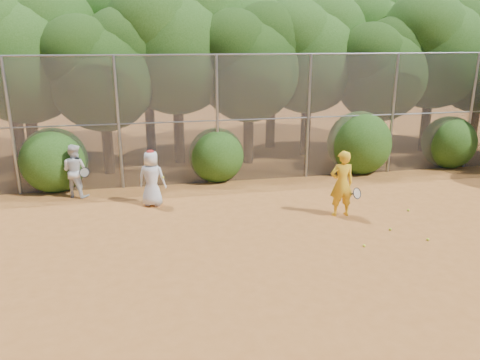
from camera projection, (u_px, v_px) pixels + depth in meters
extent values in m
plane|color=#A15B24|center=(311.00, 262.00, 9.76)|extent=(80.00, 80.00, 0.00)
cylinder|color=gray|center=(11.00, 128.00, 13.43)|extent=(0.09, 0.09, 4.00)
cylinder|color=gray|center=(118.00, 124.00, 14.02)|extent=(0.09, 0.09, 4.00)
cylinder|color=gray|center=(217.00, 121.00, 14.60)|extent=(0.09, 0.09, 4.00)
cylinder|color=gray|center=(308.00, 117.00, 15.19)|extent=(0.09, 0.09, 4.00)
cylinder|color=gray|center=(393.00, 114.00, 15.77)|extent=(0.09, 0.09, 4.00)
cylinder|color=gray|center=(471.00, 112.00, 16.36)|extent=(0.09, 0.09, 4.00)
cylinder|color=gray|center=(249.00, 54.00, 14.22)|extent=(20.00, 0.05, 0.05)
cylinder|color=gray|center=(248.00, 120.00, 14.80)|extent=(20.00, 0.04, 0.04)
cube|color=slate|center=(248.00, 120.00, 14.80)|extent=(20.00, 0.02, 4.00)
cylinder|color=black|center=(33.00, 136.00, 15.99)|extent=(0.38, 0.38, 2.52)
sphere|color=#214812|center=(23.00, 62.00, 15.27)|extent=(4.03, 4.03, 4.03)
sphere|color=#214812|center=(48.00, 30.00, 15.51)|extent=(3.23, 3.23, 3.23)
cylinder|color=black|center=(108.00, 142.00, 15.87)|extent=(0.36, 0.36, 2.17)
sphere|color=black|center=(102.00, 78.00, 15.25)|extent=(3.47, 3.47, 3.47)
sphere|color=black|center=(122.00, 50.00, 15.46)|extent=(2.78, 2.78, 2.78)
sphere|color=black|center=(80.00, 57.00, 14.69)|extent=(2.60, 2.60, 2.60)
cylinder|color=black|center=(179.00, 127.00, 17.23)|extent=(0.39, 0.39, 2.66)
sphere|color=#214812|center=(176.00, 54.00, 16.47)|extent=(4.26, 4.26, 4.26)
sphere|color=#214812|center=(198.00, 23.00, 16.72)|extent=(3.40, 3.40, 3.40)
sphere|color=#214812|center=(153.00, 28.00, 15.77)|extent=(3.19, 3.19, 3.19)
cylinder|color=black|center=(248.00, 133.00, 17.21)|extent=(0.37, 0.37, 2.27)
sphere|color=black|center=(249.00, 71.00, 16.56)|extent=(3.64, 3.64, 3.64)
sphere|color=black|center=(266.00, 44.00, 16.78)|extent=(2.91, 2.91, 2.91)
sphere|color=black|center=(232.00, 50.00, 15.97)|extent=(2.73, 2.73, 2.73)
cylinder|color=black|center=(306.00, 124.00, 18.42)|extent=(0.38, 0.38, 2.45)
sphere|color=#214812|center=(308.00, 61.00, 17.72)|extent=(3.92, 3.92, 3.92)
sphere|color=#214812|center=(325.00, 34.00, 17.95)|extent=(3.14, 3.14, 3.14)
sphere|color=#214812|center=(294.00, 40.00, 17.08)|extent=(2.94, 2.94, 2.94)
cylinder|color=black|center=(376.00, 131.00, 18.02)|extent=(0.36, 0.36, 2.10)
sphere|color=black|center=(380.00, 76.00, 17.42)|extent=(3.36, 3.36, 3.36)
sphere|color=black|center=(394.00, 53.00, 17.62)|extent=(2.69, 2.69, 2.69)
sphere|color=black|center=(371.00, 58.00, 16.87)|extent=(2.52, 2.52, 2.52)
cylinder|color=black|center=(426.00, 120.00, 19.00)|extent=(0.39, 0.39, 2.59)
sphere|color=#214812|center=(433.00, 55.00, 18.26)|extent=(4.14, 4.14, 4.14)
sphere|color=#214812|center=(449.00, 28.00, 18.51)|extent=(3.32, 3.32, 3.32)
sphere|color=#214812|center=(424.00, 33.00, 17.58)|extent=(3.11, 3.11, 3.11)
cylinder|color=black|center=(474.00, 123.00, 19.15)|extent=(0.37, 0.37, 2.31)
sphere|color=black|center=(475.00, 47.00, 17.89)|extent=(2.77, 2.77, 2.77)
cylinder|color=black|center=(18.00, 124.00, 17.93)|extent=(0.39, 0.39, 2.62)
sphere|color=#214812|center=(8.00, 55.00, 17.19)|extent=(4.20, 4.20, 4.20)
sphere|color=#214812|center=(31.00, 25.00, 17.44)|extent=(3.36, 3.36, 3.36)
cylinder|color=black|center=(150.00, 117.00, 19.07)|extent=(0.40, 0.40, 2.80)
sphere|color=#214812|center=(146.00, 47.00, 18.27)|extent=(4.48, 4.48, 4.48)
sphere|color=#214812|center=(167.00, 17.00, 18.54)|extent=(3.58, 3.58, 3.58)
sphere|color=#214812|center=(123.00, 22.00, 17.54)|extent=(3.36, 3.36, 3.36)
cylinder|color=black|center=(270.00, 118.00, 19.71)|extent=(0.38, 0.38, 2.52)
sphere|color=#214812|center=(272.00, 57.00, 18.99)|extent=(4.03, 4.03, 4.03)
sphere|color=#214812|center=(288.00, 31.00, 19.23)|extent=(3.23, 3.23, 3.23)
sphere|color=#214812|center=(257.00, 36.00, 18.34)|extent=(3.02, 3.02, 3.02)
cylinder|color=black|center=(363.00, 110.00, 21.12)|extent=(0.40, 0.40, 2.73)
sphere|color=#214812|center=(368.00, 48.00, 20.34)|extent=(4.37, 4.37, 4.37)
sphere|color=#214812|center=(384.00, 22.00, 20.60)|extent=(3.49, 3.49, 3.49)
sphere|color=#214812|center=(356.00, 27.00, 19.63)|extent=(3.28, 3.28, 3.28)
sphere|color=#214812|center=(54.00, 157.00, 14.20)|extent=(2.00, 2.00, 2.00)
sphere|color=#214812|center=(216.00, 153.00, 15.20)|extent=(1.80, 1.80, 1.80)
sphere|color=#214812|center=(359.00, 140.00, 16.12)|extent=(2.20, 2.20, 2.20)
sphere|color=#214812|center=(449.00, 140.00, 16.85)|extent=(1.90, 1.90, 1.90)
imported|color=yellow|center=(342.00, 184.00, 12.06)|extent=(0.64, 0.43, 1.74)
torus|color=black|center=(357.00, 193.00, 12.01)|extent=(0.33, 0.25, 0.29)
cylinder|color=black|center=(350.00, 194.00, 12.18)|extent=(0.15, 0.26, 0.13)
imported|color=silver|center=(152.00, 178.00, 12.84)|extent=(0.89, 0.73, 1.56)
ellipsoid|color=#A11B17|center=(150.00, 152.00, 12.62)|extent=(0.22, 0.22, 0.13)
sphere|color=#BBD226|center=(163.00, 177.00, 12.69)|extent=(0.07, 0.07, 0.07)
imported|color=silver|center=(75.00, 171.00, 13.56)|extent=(0.95, 0.89, 1.57)
torus|color=black|center=(84.00, 172.00, 13.33)|extent=(0.33, 0.23, 0.29)
cylinder|color=black|center=(87.00, 174.00, 13.55)|extent=(0.10, 0.27, 0.15)
sphere|color=#BBD226|center=(390.00, 229.00, 11.32)|extent=(0.07, 0.07, 0.07)
sphere|color=#BBD226|center=(408.00, 210.00, 12.58)|extent=(0.07, 0.07, 0.07)
sphere|color=#BBD226|center=(428.00, 239.00, 10.75)|extent=(0.07, 0.07, 0.07)
sphere|color=#BBD226|center=(364.00, 246.00, 10.43)|extent=(0.07, 0.07, 0.07)
sphere|color=#BBD226|center=(346.00, 206.00, 12.93)|extent=(0.07, 0.07, 0.07)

